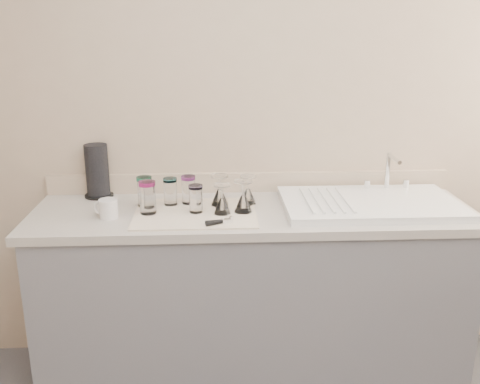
{
  "coord_description": "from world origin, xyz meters",
  "views": [
    {
      "loc": [
        -0.19,
        -1.16,
        1.71
      ],
      "look_at": [
        -0.07,
        1.15,
        1.0
      ],
      "focal_mm": 40.0,
      "sensor_mm": 36.0,
      "label": 1
    }
  ],
  "objects": [
    {
      "name": "counter_unit",
      "position": [
        0.0,
        1.2,
        0.45
      ],
      "size": [
        2.06,
        0.62,
        0.9
      ],
      "color": "slate",
      "rests_on": "ground"
    },
    {
      "name": "paper_towel_roll",
      "position": [
        -0.76,
        1.44,
        1.03
      ],
      "size": [
        0.14,
        0.14,
        0.27
      ],
      "color": "black",
      "rests_on": "counter_unit"
    },
    {
      "name": "tumbler_teal",
      "position": [
        -0.51,
        1.25,
        0.98
      ],
      "size": [
        0.07,
        0.07,
        0.14
      ],
      "color": "white",
      "rests_on": "dish_towel"
    },
    {
      "name": "tumbler_magenta",
      "position": [
        -0.48,
        1.14,
        0.98
      ],
      "size": [
        0.08,
        0.08,
        0.15
      ],
      "color": "white",
      "rests_on": "dish_towel"
    },
    {
      "name": "can_opener",
      "position": [
        -0.17,
        0.99,
        0.92
      ],
      "size": [
        0.12,
        0.07,
        0.02
      ],
      "color": "silver",
      "rests_on": "dish_towel"
    },
    {
      "name": "tumbler_lavender",
      "position": [
        -0.27,
        1.15,
        0.97
      ],
      "size": [
        0.06,
        0.06,
        0.13
      ],
      "color": "white",
      "rests_on": "dish_towel"
    },
    {
      "name": "goblet_back_right",
      "position": [
        -0.02,
        1.26,
        0.95
      ],
      "size": [
        0.08,
        0.08,
        0.14
      ],
      "color": "white",
      "rests_on": "dish_towel"
    },
    {
      "name": "goblet_back_left",
      "position": [
        -0.16,
        1.25,
        0.96
      ],
      "size": [
        0.08,
        0.08,
        0.15
      ],
      "color": "white",
      "rests_on": "dish_towel"
    },
    {
      "name": "white_mug",
      "position": [
        -0.66,
        1.12,
        0.94
      ],
      "size": [
        0.13,
        0.11,
        0.09
      ],
      "color": "silver",
      "rests_on": "counter_unit"
    },
    {
      "name": "tumbler_cyan",
      "position": [
        -0.39,
        1.26,
        0.97
      ],
      "size": [
        0.07,
        0.07,
        0.13
      ],
      "color": "white",
      "rests_on": "dish_towel"
    },
    {
      "name": "sink_unit",
      "position": [
        0.55,
        1.2,
        0.92
      ],
      "size": [
        0.82,
        0.5,
        0.22
      ],
      "color": "white",
      "rests_on": "counter_unit"
    },
    {
      "name": "goblet_front_left",
      "position": [
        -0.15,
        1.13,
        0.95
      ],
      "size": [
        0.08,
        0.08,
        0.14
      ],
      "color": "white",
      "rests_on": "dish_towel"
    },
    {
      "name": "tumbler_purple",
      "position": [
        -0.31,
        1.28,
        0.98
      ],
      "size": [
        0.07,
        0.07,
        0.13
      ],
      "color": "white",
      "rests_on": "dish_towel"
    },
    {
      "name": "goblet_front_right",
      "position": [
        -0.05,
        1.14,
        0.96
      ],
      "size": [
        0.08,
        0.08,
        0.15
      ],
      "color": "white",
      "rests_on": "dish_towel"
    },
    {
      "name": "dish_towel",
      "position": [
        -0.27,
        1.14,
        0.9
      ],
      "size": [
        0.55,
        0.42,
        0.01
      ],
      "primitive_type": "cube",
      "color": "white",
      "rests_on": "counter_unit"
    },
    {
      "name": "room_envelope",
      "position": [
        0.0,
        0.0,
        1.56
      ],
      "size": [
        3.54,
        3.5,
        2.52
      ],
      "color": "#535358",
      "rests_on": "ground"
    }
  ]
}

